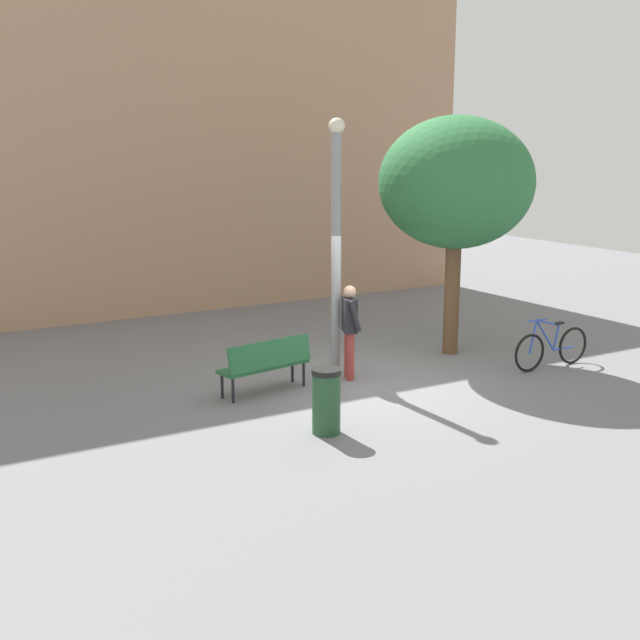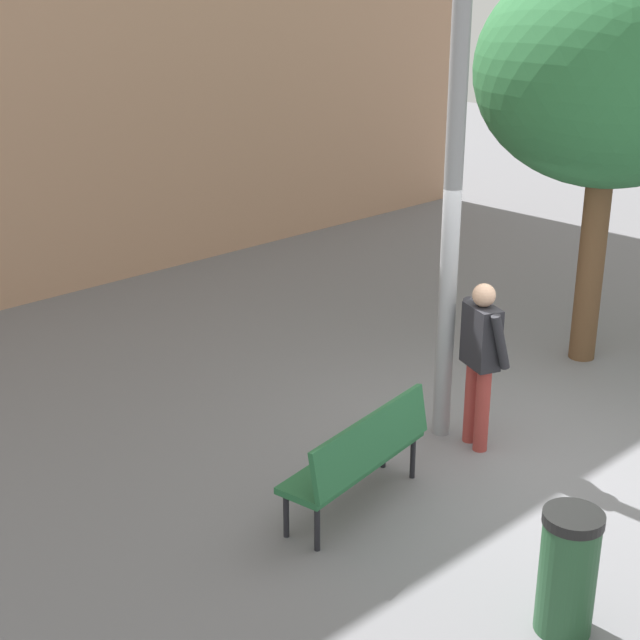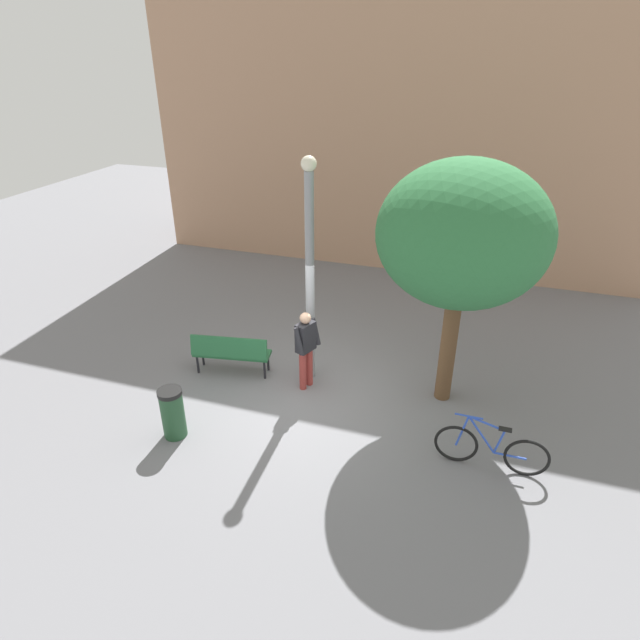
# 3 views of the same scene
# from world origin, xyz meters

# --- Properties ---
(ground_plane) EXTENTS (36.00, 36.00, 0.00)m
(ground_plane) POSITION_xyz_m (0.00, 0.00, 0.00)
(ground_plane) COLOR slate
(lamppost) EXTENTS (0.28, 0.28, 4.49)m
(lamppost) POSITION_xyz_m (-0.27, 0.74, 2.45)
(lamppost) COLOR gray
(lamppost) RESTS_ON ground_plane
(person_by_lamppost) EXTENTS (0.44, 0.63, 1.67)m
(person_by_lamppost) POSITION_xyz_m (-0.22, 0.34, 0.97)
(person_by_lamppost) COLOR #9E3833
(person_by_lamppost) RESTS_ON ground_plane
(park_bench) EXTENTS (1.66, 0.73, 0.92)m
(park_bench) POSITION_xyz_m (-1.86, 0.30, 0.55)
(park_bench) COLOR #236038
(park_bench) RESTS_ON ground_plane
(plaza_tree) EXTENTS (2.95, 2.95, 4.60)m
(plaza_tree) POSITION_xyz_m (2.44, 0.84, 3.32)
(plaza_tree) COLOR brown
(plaza_tree) RESTS_ON ground_plane
(trash_bin) EXTENTS (0.43, 0.43, 0.96)m
(trash_bin) POSITION_xyz_m (-1.94, -1.80, 0.48)
(trash_bin) COLOR #234C2D
(trash_bin) RESTS_ON ground_plane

